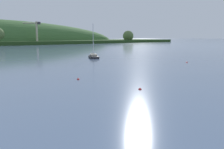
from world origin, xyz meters
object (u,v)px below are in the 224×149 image
Objects in this scene: sailboat_midwater_white at (93,57)px; mooring_buoy_midchannel at (140,90)px; mooring_buoy_far_upstream at (78,79)px; mooring_buoy_off_fishing_boat at (187,63)px; dockside_crane at (36,33)px.

sailboat_midwater_white is 56.34m from mooring_buoy_midchannel.
sailboat_midwater_white is 46.58m from mooring_buoy_far_upstream.
sailboat_midwater_white is 34.61m from mooring_buoy_off_fishing_boat.
dockside_crane is 210.36m from mooring_buoy_midchannel.
mooring_buoy_off_fishing_boat is at bearing -131.22° from sailboat_midwater_white.
dockside_crane is at bearing 13.61° from sailboat_midwater_white.
mooring_buoy_far_upstream is at bearing 169.95° from sailboat_midwater_white.
sailboat_midwater_white is at bearing 115.77° from mooring_buoy_off_fishing_boat.
mooring_buoy_off_fishing_boat is at bearing 119.30° from dockside_crane.
mooring_buoy_off_fishing_boat is (36.54, 20.91, -0.00)m from mooring_buoy_midchannel.
mooring_buoy_far_upstream is (-50.70, -191.76, -10.77)m from dockside_crane.
sailboat_midwater_white is 22.77× the size of mooring_buoy_off_fishing_boat.
sailboat_midwater_white reaches higher than mooring_buoy_off_fishing_boat.
dockside_crane is 198.64m from mooring_buoy_far_upstream.
mooring_buoy_midchannel is (-21.49, -52.08, -0.21)m from sailboat_midwater_white.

